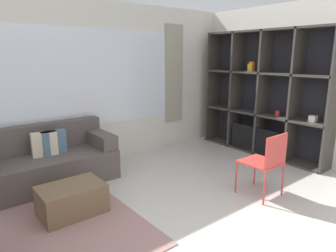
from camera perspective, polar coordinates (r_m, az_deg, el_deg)
name	(u,v)px	position (r m, az deg, el deg)	size (l,w,h in m)	color
wall_back	(90,84)	(5.16, -14.63, 7.76)	(6.98, 0.11, 2.70)	silver
wall_right	(279,82)	(5.89, 20.34, 7.95)	(0.07, 4.45, 2.70)	silver
area_rug	(30,233)	(3.64, -24.78, -17.95)	(2.18, 2.25, 0.01)	gray
shelving_unit	(264,95)	(5.82, 17.87, 5.56)	(0.41, 2.51, 2.26)	#232328
couch_main	(46,163)	(4.65, -22.26, -6.56)	(1.90, 0.82, 0.84)	#564C47
ottoman	(72,200)	(3.77, -17.84, -13.22)	(0.72, 0.50, 0.35)	brown
folding_chair	(267,159)	(4.07, 18.29, -6.05)	(0.44, 0.46, 0.86)	#CC3D38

